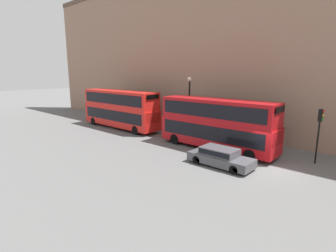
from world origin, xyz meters
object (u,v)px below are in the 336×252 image
Objects in this scene: traffic_light at (320,125)px; bus_second_in_queue at (120,108)px; pedestrian at (259,139)px; bus_leading at (216,122)px; car_dark_sedan at (220,156)px.

bus_second_in_queue is at bearing 94.81° from traffic_light.
pedestrian is (2.83, -16.17, -1.64)m from bus_second_in_queue.
bus_leading reaches higher than pedestrian.
traffic_light is at bearing -85.19° from bus_second_in_queue.
car_dark_sedan is (-3.40, -15.92, -1.78)m from bus_second_in_queue.
bus_leading reaches higher than car_dark_sedan.
car_dark_sedan is 7.59m from traffic_light.
bus_second_in_queue is 2.39× the size of car_dark_sedan.
pedestrian reaches higher than car_dark_sedan.
car_dark_sedan is 1.16× the size of traffic_light.
car_dark_sedan is at bearing -102.06° from bus_second_in_queue.
car_dark_sedan is (-3.40, -2.48, -1.73)m from bus_leading.
bus_second_in_queue is 6.17× the size of pedestrian.
bus_leading is at bearing 103.13° from traffic_light.
bus_second_in_queue is at bearing 90.00° from bus_leading.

